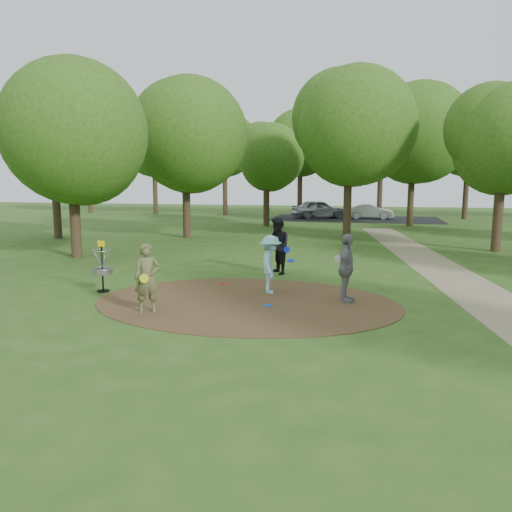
# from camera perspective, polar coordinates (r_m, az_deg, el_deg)

# --- Properties ---
(ground) EXTENTS (100.00, 100.00, 0.00)m
(ground) POSITION_cam_1_polar(r_m,az_deg,el_deg) (13.75, -1.12, -5.29)
(ground) COLOR #2D5119
(ground) RESTS_ON ground
(dirt_clearing) EXTENTS (8.40, 8.40, 0.02)m
(dirt_clearing) POSITION_cam_1_polar(r_m,az_deg,el_deg) (13.74, -1.12, -5.25)
(dirt_clearing) COLOR #47301C
(dirt_clearing) RESTS_ON ground
(footpath) EXTENTS (7.55, 39.89, 0.01)m
(footpath) POSITION_cam_1_polar(r_m,az_deg,el_deg) (15.65, 24.68, -4.34)
(footpath) COLOR #8C7A5B
(footpath) RESTS_ON ground
(parking_lot) EXTENTS (14.00, 8.00, 0.01)m
(parking_lot) POSITION_cam_1_polar(r_m,az_deg,el_deg) (43.08, 11.23, 4.19)
(parking_lot) COLOR black
(parking_lot) RESTS_ON ground
(player_observer_with_disc) EXTENTS (0.76, 0.66, 1.76)m
(player_observer_with_disc) POSITION_cam_1_polar(r_m,az_deg,el_deg) (12.80, -12.33, -2.50)
(player_observer_with_disc) COLOR brown
(player_observer_with_disc) RESTS_ON ground
(player_throwing_with_disc) EXTENTS (1.17, 1.21, 1.72)m
(player_throwing_with_disc) POSITION_cam_1_polar(r_m,az_deg,el_deg) (14.62, 1.68, -0.98)
(player_throwing_with_disc) COLOR #9ADFE5
(player_throwing_with_disc) RESTS_ON ground
(player_walking_with_disc) EXTENTS (1.19, 1.24, 2.01)m
(player_walking_with_disc) POSITION_cam_1_polar(r_m,az_deg,el_deg) (17.61, 2.49, 1.16)
(player_walking_with_disc) COLOR black
(player_walking_with_disc) RESTS_ON ground
(player_waiting_with_disc) EXTENTS (0.62, 1.16, 1.89)m
(player_waiting_with_disc) POSITION_cam_1_polar(r_m,az_deg,el_deg) (13.76, 10.27, -1.39)
(player_waiting_with_disc) COLOR gray
(player_waiting_with_disc) RESTS_ON ground
(disc_ground_blue) EXTENTS (0.22, 0.22, 0.02)m
(disc_ground_blue) POSITION_cam_1_polar(r_m,az_deg,el_deg) (13.26, 1.41, -5.69)
(disc_ground_blue) COLOR blue
(disc_ground_blue) RESTS_ON dirt_clearing
(disc_ground_red) EXTENTS (0.22, 0.22, 0.02)m
(disc_ground_red) POSITION_cam_1_polar(r_m,az_deg,el_deg) (15.99, -3.72, -3.18)
(disc_ground_red) COLOR red
(disc_ground_red) RESTS_ON dirt_clearing
(car_left) EXTENTS (4.96, 3.51, 1.57)m
(car_left) POSITION_cam_1_polar(r_m,az_deg,el_deg) (43.26, 7.21, 5.35)
(car_left) COLOR #A1A3A8
(car_left) RESTS_ON ground
(car_right) EXTENTS (3.78, 1.37, 1.24)m
(car_right) POSITION_cam_1_polar(r_m,az_deg,el_deg) (43.09, 12.94, 4.96)
(car_right) COLOR #A4A8AC
(car_right) RESTS_ON ground
(disc_golf_basket) EXTENTS (0.63, 0.63, 1.54)m
(disc_golf_basket) POSITION_cam_1_polar(r_m,az_deg,el_deg) (15.53, -17.19, -0.75)
(disc_golf_basket) COLOR black
(disc_golf_basket) RESTS_ON ground
(tree_ring) EXTENTS (36.56, 45.63, 9.75)m
(tree_ring) POSITION_cam_1_polar(r_m,az_deg,el_deg) (23.92, 9.40, 13.49)
(tree_ring) COLOR #332316
(tree_ring) RESTS_ON ground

